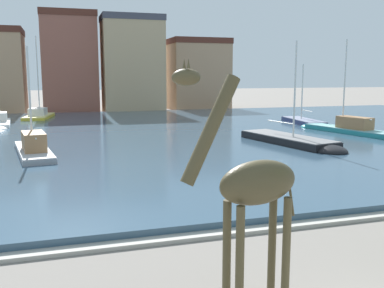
% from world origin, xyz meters
% --- Properties ---
extents(harbor_water, '(83.63, 44.00, 0.34)m').
position_xyz_m(harbor_water, '(0.00, 28.85, 0.17)').
color(harbor_water, '#334C60').
rests_on(harbor_water, ground).
extents(quay_edge_coping, '(83.63, 0.50, 0.12)m').
position_xyz_m(quay_edge_coping, '(0.00, 6.60, 0.06)').
color(quay_edge_coping, '#ADA89E').
rests_on(quay_edge_coping, ground).
extents(giraffe_statue, '(2.93, 1.13, 5.17)m').
position_xyz_m(giraffe_statue, '(-2.50, 2.38, 2.64)').
color(giraffe_statue, '#4C4228').
rests_on(giraffe_statue, ground).
extents(sailboat_navy, '(2.55, 7.57, 5.97)m').
position_xyz_m(sailboat_navy, '(16.13, 31.52, 0.41)').
color(sailboat_navy, navy).
rests_on(sailboat_navy, ground).
extents(sailboat_white, '(2.20, 7.84, 7.77)m').
position_xyz_m(sailboat_white, '(-11.42, 37.88, 0.50)').
color(sailboat_white, white).
rests_on(sailboat_white, ground).
extents(sailboat_grey, '(2.73, 8.37, 6.54)m').
position_xyz_m(sailboat_grey, '(-7.75, 21.59, 0.54)').
color(sailboat_grey, '#939399').
rests_on(sailboat_grey, ground).
extents(sailboat_black, '(3.78, 9.16, 7.11)m').
position_xyz_m(sailboat_black, '(8.75, 19.82, 0.44)').
color(sailboat_black, black).
rests_on(sailboat_black, ground).
extents(sailboat_yellow, '(3.29, 7.68, 9.03)m').
position_xyz_m(sailboat_yellow, '(-8.20, 44.51, 0.50)').
color(sailboat_yellow, gold).
rests_on(sailboat_yellow, ground).
extents(sailboat_teal, '(3.46, 9.33, 7.72)m').
position_xyz_m(sailboat_teal, '(15.79, 24.44, 0.55)').
color(sailboat_teal, teal).
rests_on(sailboat_teal, ground).
extents(townhouse_tall_gabled, '(7.06, 7.73, 13.00)m').
position_xyz_m(townhouse_tall_gabled, '(-4.57, 55.13, 6.51)').
color(townhouse_tall_gabled, '#8E5142').
rests_on(townhouse_tall_gabled, ground).
extents(townhouse_corner_house, '(8.00, 5.59, 12.65)m').
position_xyz_m(townhouse_corner_house, '(3.46, 52.89, 6.34)').
color(townhouse_corner_house, tan).
rests_on(townhouse_corner_house, ground).
extents(townhouse_wide_warehouse, '(8.42, 7.20, 10.13)m').
position_xyz_m(townhouse_wide_warehouse, '(13.49, 56.07, 5.08)').
color(townhouse_wide_warehouse, tan).
rests_on(townhouse_wide_warehouse, ground).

